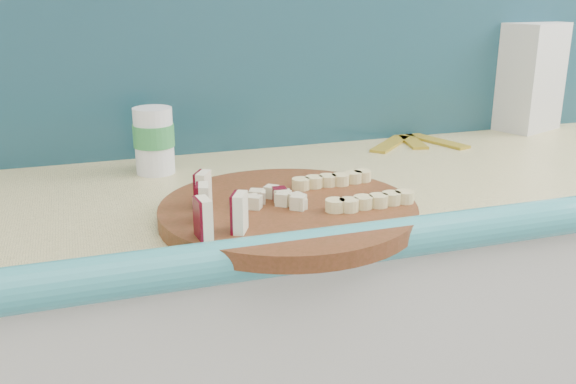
{
  "coord_description": "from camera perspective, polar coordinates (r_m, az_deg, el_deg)",
  "views": [
    {
      "loc": [
        -0.64,
        0.43,
        1.26
      ],
      "look_at": [
        -0.34,
        1.33,
        0.96
      ],
      "focal_mm": 40.0,
      "sensor_mm": 36.0,
      "label": 1
    }
  ],
  "objects": [
    {
      "name": "kitchen_counter",
      "position": [
        1.53,
        14.13,
        -14.36
      ],
      "size": [
        2.2,
        0.63,
        0.91
      ],
      "color": "beige",
      "rests_on": "ground"
    },
    {
      "name": "backsplash",
      "position": [
        1.55,
        10.33,
        13.96
      ],
      "size": [
        2.2,
        0.02,
        0.5
      ],
      "primitive_type": "cube",
      "color": "teal",
      "rests_on": "kitchen_counter"
    },
    {
      "name": "cutting_board",
      "position": [
        1.01,
        0.0,
        -1.77
      ],
      "size": [
        0.43,
        0.43,
        0.03
      ],
      "primitive_type": "cylinder",
      "rotation": [
        0.0,
        0.0,
        0.08
      ],
      "color": "#43260E",
      "rests_on": "kitchen_counter"
    },
    {
      "name": "apple_wedges",
      "position": [
        0.92,
        -6.81,
        -1.19
      ],
      "size": [
        0.07,
        0.16,
        0.06
      ],
      "color": "#F1E6C1",
      "rests_on": "cutting_board"
    },
    {
      "name": "apple_chunks",
      "position": [
        0.99,
        -1.39,
        -0.73
      ],
      "size": [
        0.06,
        0.06,
        0.02
      ],
      "color": "beige",
      "rests_on": "cutting_board"
    },
    {
      "name": "banana_slices",
      "position": [
        1.04,
        5.6,
        0.18
      ],
      "size": [
        0.16,
        0.16,
        0.02
      ],
      "color": "#E0CE88",
      "rests_on": "cutting_board"
    },
    {
      "name": "flour_bag",
      "position": [
        1.73,
        20.7,
        9.55
      ],
      "size": [
        0.18,
        0.16,
        0.26
      ],
      "primitive_type": "cube",
      "rotation": [
        0.0,
        0.0,
        0.37
      ],
      "color": "silver",
      "rests_on": "kitchen_counter"
    },
    {
      "name": "canister",
      "position": [
        1.27,
        -11.83,
        4.61
      ],
      "size": [
        0.08,
        0.08,
        0.13
      ],
      "rotation": [
        0.0,
        0.0,
        0.4
      ],
      "color": "white",
      "rests_on": "kitchen_counter"
    },
    {
      "name": "banana_peel",
      "position": [
        1.52,
        11.01,
        4.42
      ],
      "size": [
        0.23,
        0.2,
        0.01
      ],
      "rotation": [
        0.0,
        0.0,
        -0.39
      ],
      "color": "gold",
      "rests_on": "kitchen_counter"
    }
  ]
}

